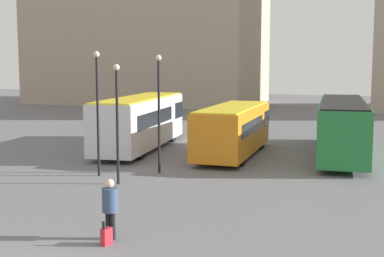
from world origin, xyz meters
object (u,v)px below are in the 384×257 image
at_px(lamp_post_0, 117,113).
at_px(lamp_post_2, 159,104).
at_px(traveler, 110,204).
at_px(lamp_post_1, 98,103).
at_px(bus_2, 342,125).
at_px(suitcase, 106,236).
at_px(bus_0, 141,121).
at_px(bus_1, 234,129).

bearing_deg(lamp_post_0, lamp_post_2, 74.57).
height_order(traveler, lamp_post_1, lamp_post_1).
bearing_deg(lamp_post_0, traveler, -64.48).
xyz_separation_m(bus_2, lamp_post_0, (-8.66, -10.88, 1.38)).
xyz_separation_m(bus_2, suitcase, (-5.34, -18.06, -1.46)).
relative_size(bus_2, lamp_post_2, 2.24).
bearing_deg(lamp_post_1, suitcase, -59.44).
distance_m(bus_0, bus_1, 6.00).
height_order(bus_1, lamp_post_1, lamp_post_1).
relative_size(bus_0, lamp_post_0, 2.13).
bearing_deg(traveler, suitcase, -151.06).
bearing_deg(lamp_post_1, lamp_post_0, -37.04).
relative_size(bus_2, suitcase, 17.36).
relative_size(bus_1, suitcase, 12.70).
bearing_deg(traveler, bus_2, -3.36).
bearing_deg(suitcase, bus_1, 15.70).
distance_m(bus_0, lamp_post_1, 8.20).
bearing_deg(traveler, lamp_post_0, 39.48).
distance_m(bus_2, lamp_post_0, 13.98).
bearing_deg(suitcase, lamp_post_1, 44.52).
xyz_separation_m(suitcase, lamp_post_2, (-2.55, 9.95, 3.06)).
bearing_deg(bus_2, bus_1, 105.43).
bearing_deg(suitcase, traveler, 28.94).
bearing_deg(bus_0, suitcase, -165.05).
bearing_deg(bus_1, traveler, 179.20).
relative_size(lamp_post_1, lamp_post_2, 1.03).
xyz_separation_m(suitcase, lamp_post_0, (-3.32, 7.17, 2.84)).
bearing_deg(bus_2, bus_0, 93.70).
bearing_deg(bus_1, bus_2, -71.96).
relative_size(suitcase, lamp_post_2, 0.13).
height_order(lamp_post_1, lamp_post_2, lamp_post_1).
relative_size(suitcase, lamp_post_1, 0.13).
height_order(suitcase, lamp_post_2, lamp_post_2).
distance_m(bus_0, suitcase, 17.61).
height_order(suitcase, lamp_post_1, lamp_post_1).
bearing_deg(lamp_post_0, lamp_post_1, 142.96).
bearing_deg(bus_2, traveler, 157.98).
xyz_separation_m(bus_2, lamp_post_1, (-10.31, -9.64, 1.68)).
bearing_deg(suitcase, lamp_post_2, 28.35).
distance_m(bus_1, traveler, 15.43).
bearing_deg(lamp_post_1, bus_0, 100.71).
height_order(traveler, lamp_post_0, lamp_post_0).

